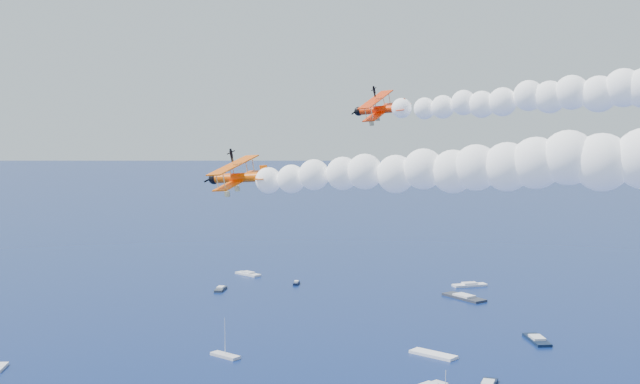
% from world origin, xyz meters
% --- Properties ---
extents(biplane_lead, '(8.14, 9.81, 7.63)m').
position_xyz_m(biplane_lead, '(2.08, 30.08, 58.09)').
color(biplane_lead, '#F83305').
extents(biplane_trail, '(7.36, 8.69, 6.52)m').
position_xyz_m(biplane_trail, '(-2.00, 0.24, 51.37)').
color(biplane_trail, '#FF5B05').
extents(smoke_trail_lead, '(50.20, 12.35, 9.35)m').
position_xyz_m(smoke_trail_lead, '(27.11, 28.28, 59.96)').
color(smoke_trail_lead, white).
extents(smoke_trail_trail, '(50.00, 8.90, 9.35)m').
position_xyz_m(smoke_trail_trail, '(23.08, -0.64, 53.24)').
color(smoke_trail_trail, white).
extents(spectator_boats, '(207.12, 190.12, 0.70)m').
position_xyz_m(spectator_boats, '(-7.27, 113.49, 0.35)').
color(spectator_boats, black).
rests_on(spectator_boats, ground).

